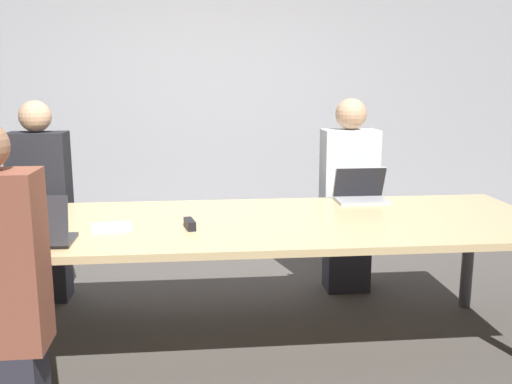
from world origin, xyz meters
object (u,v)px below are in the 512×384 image
at_px(person_far_left, 42,205).
at_px(stapler, 190,224).
at_px(laptop_far_right, 361,191).
at_px(laptop_far_left, 8,198).
at_px(person_far_right, 348,198).
at_px(laptop_near_left, 34,231).

bearing_deg(person_far_left, stapler, -43.48).
height_order(laptop_far_right, laptop_far_left, laptop_far_left).
relative_size(person_far_right, laptop_near_left, 4.01).
bearing_deg(stapler, laptop_far_left, 142.35).
distance_m(laptop_near_left, laptop_far_left, 0.92).
bearing_deg(laptop_far_left, person_far_left, 79.07).
relative_size(laptop_far_left, person_far_left, 0.22).
bearing_deg(laptop_far_right, person_far_right, 87.35).
xyz_separation_m(laptop_near_left, laptop_far_left, (-0.39, 0.83, -0.00)).
bearing_deg(stapler, person_far_left, 125.27).
relative_size(person_far_right, person_far_left, 1.01).
height_order(person_far_right, stapler, person_far_right).
distance_m(person_far_right, person_far_left, 2.22).
height_order(person_far_left, stapler, person_far_left).
height_order(laptop_far_left, stapler, laptop_far_left).
height_order(person_far_right, person_far_left, person_far_right).
bearing_deg(person_far_right, person_far_left, 179.31).
bearing_deg(person_far_left, person_far_right, -0.69).
bearing_deg(person_far_left, laptop_far_left, -100.93).
distance_m(person_far_right, laptop_near_left, 2.29).
bearing_deg(laptop_near_left, stapler, -160.88).
height_order(laptop_far_right, person_far_left, person_far_left).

